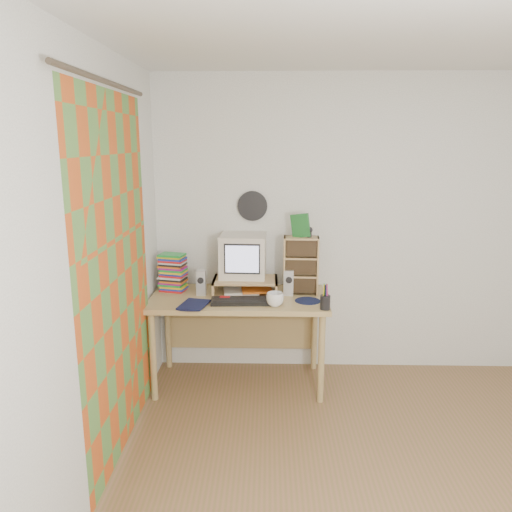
# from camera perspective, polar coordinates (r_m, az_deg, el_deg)

# --- Properties ---
(floor) EXTENTS (3.50, 3.50, 0.00)m
(floor) POSITION_cam_1_polar(r_m,az_deg,el_deg) (3.21, 17.15, -25.26)
(floor) COLOR #8A5E41
(floor) RESTS_ON ground
(ceiling) EXTENTS (3.50, 3.50, 0.00)m
(ceiling) POSITION_cam_1_polar(r_m,az_deg,el_deg) (2.60, 21.17, 24.19)
(ceiling) COLOR white
(ceiling) RESTS_ON back_wall
(back_wall) EXTENTS (3.50, 0.00, 3.50)m
(back_wall) POSITION_cam_1_polar(r_m,az_deg,el_deg) (4.30, 12.10, 3.22)
(back_wall) COLOR white
(back_wall) RESTS_ON floor
(left_wall) EXTENTS (0.00, 3.50, 3.50)m
(left_wall) POSITION_cam_1_polar(r_m,az_deg,el_deg) (2.69, -19.41, -3.04)
(left_wall) COLOR white
(left_wall) RESTS_ON floor
(curtain) EXTENTS (0.00, 2.20, 2.20)m
(curtain) POSITION_cam_1_polar(r_m,az_deg,el_deg) (3.14, -15.54, -2.41)
(curtain) COLOR #C6501C
(curtain) RESTS_ON left_wall
(wall_disc) EXTENTS (0.25, 0.02, 0.25)m
(wall_disc) POSITION_cam_1_polar(r_m,az_deg,el_deg) (4.18, -0.41, 5.74)
(wall_disc) COLOR black
(wall_disc) RESTS_ON back_wall
(desk) EXTENTS (1.40, 0.70, 0.75)m
(desk) POSITION_cam_1_polar(r_m,az_deg,el_deg) (4.09, -1.93, -6.17)
(desk) COLOR tan
(desk) RESTS_ON floor
(monitor_riser) EXTENTS (0.52, 0.30, 0.12)m
(monitor_riser) POSITION_cam_1_polar(r_m,az_deg,el_deg) (4.06, -1.22, -2.95)
(monitor_riser) COLOR tan
(monitor_riser) RESTS_ON desk
(crt_monitor) EXTENTS (0.38, 0.38, 0.35)m
(crt_monitor) POSITION_cam_1_polar(r_m,az_deg,el_deg) (4.06, -1.50, -0.05)
(crt_monitor) COLOR beige
(crt_monitor) RESTS_ON monitor_riser
(speaker_left) EXTENTS (0.07, 0.07, 0.20)m
(speaker_left) POSITION_cam_1_polar(r_m,az_deg,el_deg) (4.03, -6.28, -3.06)
(speaker_left) COLOR silver
(speaker_left) RESTS_ON desk
(speaker_right) EXTENTS (0.08, 0.08, 0.21)m
(speaker_right) POSITION_cam_1_polar(r_m,az_deg,el_deg) (4.01, 3.75, -3.02)
(speaker_right) COLOR silver
(speaker_right) RESTS_ON desk
(keyboard) EXTENTS (0.49, 0.18, 0.03)m
(keyboard) POSITION_cam_1_polar(r_m,az_deg,el_deg) (3.83, -1.53, -5.17)
(keyboard) COLOR black
(keyboard) RESTS_ON desk
(dvd_stack) EXTENTS (0.22, 0.18, 0.28)m
(dvd_stack) POSITION_cam_1_polar(r_m,az_deg,el_deg) (4.16, -9.49, -2.06)
(dvd_stack) COLOR brown
(dvd_stack) RESTS_ON desk
(cd_rack) EXTENTS (0.29, 0.16, 0.46)m
(cd_rack) POSITION_cam_1_polar(r_m,az_deg,el_deg) (4.03, 5.16, -1.08)
(cd_rack) COLOR tan
(cd_rack) RESTS_ON desk
(mug) EXTENTS (0.16, 0.16, 0.10)m
(mug) POSITION_cam_1_polar(r_m,az_deg,el_deg) (3.75, 2.19, -4.98)
(mug) COLOR white
(mug) RESTS_ON desk
(diary) EXTENTS (0.26, 0.22, 0.05)m
(diary) POSITION_cam_1_polar(r_m,az_deg,el_deg) (3.81, -8.44, -5.26)
(diary) COLOR #0F1439
(diary) RESTS_ON desk
(mousepad) EXTENTS (0.22, 0.22, 0.00)m
(mousepad) POSITION_cam_1_polar(r_m,az_deg,el_deg) (3.90, 5.93, -5.12)
(mousepad) COLOR black
(mousepad) RESTS_ON desk
(pen_cup) EXTENTS (0.08, 0.08, 0.15)m
(pen_cup) POSITION_cam_1_polar(r_m,az_deg,el_deg) (3.71, 7.92, -4.96)
(pen_cup) COLOR black
(pen_cup) RESTS_ON desk
(papers) EXTENTS (0.30, 0.24, 0.04)m
(papers) POSITION_cam_1_polar(r_m,az_deg,el_deg) (4.07, -1.01, -4.02)
(papers) COLOR silver
(papers) RESTS_ON desk
(red_box) EXTENTS (0.08, 0.05, 0.04)m
(red_box) POSITION_cam_1_polar(r_m,az_deg,el_deg) (3.87, -3.57, -4.93)
(red_box) COLOR red
(red_box) RESTS_ON desk
(game_box) EXTENTS (0.15, 0.07, 0.18)m
(game_box) POSITION_cam_1_polar(r_m,az_deg,el_deg) (3.97, 5.11, 3.49)
(game_box) COLOR #1C6327
(game_box) RESTS_ON cd_rack
(webcam) EXTENTS (0.05, 0.05, 0.08)m
(webcam) POSITION_cam_1_polar(r_m,az_deg,el_deg) (3.97, 6.14, 2.74)
(webcam) COLOR black
(webcam) RESTS_ON cd_rack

